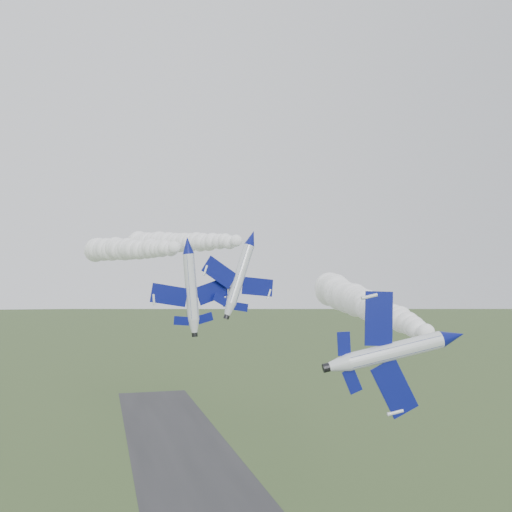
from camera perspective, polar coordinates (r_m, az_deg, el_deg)
The scene contains 6 objects.
jet_lead at distance 57.17m, azimuth 19.13°, elevation -7.63°, with size 5.23×14.04×11.33m.
smoke_trail_jet_lead at distance 86.92m, azimuth 10.59°, elevation -4.69°, with size 5.83×56.63×5.83m, color white, non-canonical shape.
jet_pair_left at distance 77.05m, azimuth -6.82°, elevation 1.10°, with size 11.37×13.47×3.37m.
smoke_trail_jet_pair_left at distance 109.20m, azimuth -12.93°, elevation 0.70°, with size 5.16×60.28×5.16m, color white, non-canonical shape.
jet_pair_right at distance 79.51m, azimuth -0.41°, elevation 1.83°, with size 10.39×12.93×4.23m.
smoke_trail_jet_pair_right at distance 113.83m, azimuth -8.16°, elevation 1.37°, with size 5.12×66.86×5.12m, color white, non-canonical shape.
Camera 1 is at (-19.03, -54.24, 38.53)m, focal length 40.00 mm.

